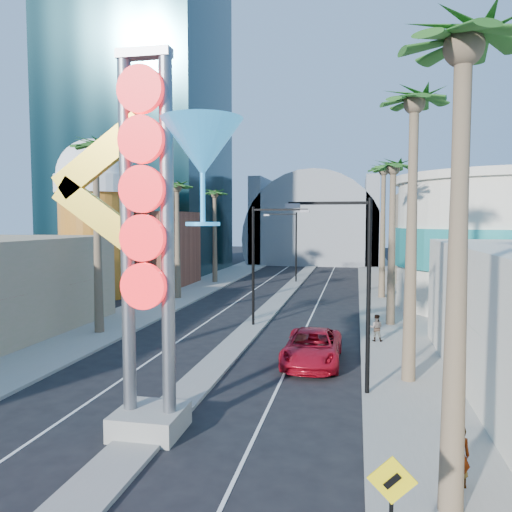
{
  "coord_description": "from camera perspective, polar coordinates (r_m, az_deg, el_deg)",
  "views": [
    {
      "loc": [
        6.69,
        -12.21,
        7.12
      ],
      "look_at": [
        -0.16,
        21.76,
        4.62
      ],
      "focal_mm": 35.0,
      "sensor_mm": 36.0,
      "label": 1
    }
  ],
  "objects": [
    {
      "name": "ground",
      "position": [
        15.64,
        -16.76,
        -23.13
      ],
      "size": [
        240.0,
        240.0,
        0.0
      ],
      "primitive_type": "plane",
      "color": "black",
      "rests_on": "ground"
    },
    {
      "name": "sidewalk_west",
      "position": [
        50.41,
        -7.46,
        -3.95
      ],
      "size": [
        5.0,
        100.0,
        0.15
      ],
      "primitive_type": "cube",
      "color": "gray",
      "rests_on": "ground"
    },
    {
      "name": "sidewalk_east",
      "position": [
        47.82,
        14.69,
        -4.49
      ],
      "size": [
        5.0,
        100.0,
        0.15
      ],
      "primitive_type": "cube",
      "color": "gray",
      "rests_on": "ground"
    },
    {
      "name": "median",
      "position": [
        51.14,
        3.79,
        -3.81
      ],
      "size": [
        1.6,
        84.0,
        0.15
      ],
      "primitive_type": "cube",
      "color": "gray",
      "rests_on": "ground"
    },
    {
      "name": "hotel_tower",
      "position": [
        72.57,
        -12.93,
        18.28
      ],
      "size": [
        20.0,
        20.0,
        50.0
      ],
      "primitive_type": "cube",
      "color": "black",
      "rests_on": "ground"
    },
    {
      "name": "brick_filler_west",
      "position": [
        55.19,
        -12.89,
        0.77
      ],
      "size": [
        10.0,
        10.0,
        8.0
      ],
      "primitive_type": "cube",
      "color": "brown",
      "rests_on": "ground"
    },
    {
      "name": "filler_east",
      "position": [
        60.96,
        20.2,
        1.87
      ],
      "size": [
        10.0,
        20.0,
        10.0
      ],
      "primitive_type": "cube",
      "color": "tan",
      "rests_on": "ground"
    },
    {
      "name": "beer_mug",
      "position": [
        48.41,
        -17.96,
        4.78
      ],
      "size": [
        7.0,
        7.0,
        14.5
      ],
      "color": "#AB5916",
      "rests_on": "ground"
    },
    {
      "name": "turquoise_building",
      "position": [
        43.74,
        26.39,
        1.24
      ],
      "size": [
        16.6,
        16.6,
        10.6
      ],
      "color": "beige",
      "rests_on": "ground"
    },
    {
      "name": "canopy",
      "position": [
        84.52,
        6.87,
        2.18
      ],
      "size": [
        22.0,
        16.0,
        22.0
      ],
      "color": "slate",
      "rests_on": "ground"
    },
    {
      "name": "neon_sign",
      "position": [
        16.27,
        -9.8,
        4.73
      ],
      "size": [
        6.53,
        2.6,
        12.55
      ],
      "color": "gray",
      "rests_on": "ground"
    },
    {
      "name": "ped_sign",
      "position": [
        10.59,
        15.23,
        -25.63
      ],
      "size": [
        0.92,
        0.12,
        2.66
      ],
      "color": "black",
      "rests_on": "sidewalk_east"
    },
    {
      "name": "streetlight_0",
      "position": [
        32.87,
        0.61,
        0.21
      ],
      "size": [
        3.79,
        0.25,
        8.0
      ],
      "color": "black",
      "rests_on": "ground"
    },
    {
      "name": "streetlight_1",
      "position": [
        56.72,
        4.07,
        1.84
      ],
      "size": [
        3.79,
        0.25,
        8.0
      ],
      "color": "black",
      "rests_on": "ground"
    },
    {
      "name": "streetlight_2",
      "position": [
        20.34,
        11.43,
        -2.41
      ],
      "size": [
        3.45,
        0.25,
        8.0
      ],
      "color": "black",
      "rests_on": "ground"
    },
    {
      "name": "palm_1",
      "position": [
        32.5,
        -17.86,
        10.47
      ],
      "size": [
        2.4,
        2.4,
        12.7
      ],
      "color": "brown",
      "rests_on": "ground"
    },
    {
      "name": "palm_2",
      "position": [
        45.1,
        -9.04,
        7.07
      ],
      "size": [
        2.4,
        2.4,
        11.2
      ],
      "color": "brown",
      "rests_on": "ground"
    },
    {
      "name": "palm_3",
      "position": [
        56.49,
        -4.76,
        6.5
      ],
      "size": [
        2.4,
        2.4,
        11.2
      ],
      "color": "brown",
      "rests_on": "ground"
    },
    {
      "name": "palm_4",
      "position": [
        12.85,
        22.57,
        18.52
      ],
      "size": [
        2.4,
        2.4,
        12.2
      ],
      "color": "brown",
      "rests_on": "ground"
    },
    {
      "name": "palm_5",
      "position": [
        22.71,
        17.61,
        14.46
      ],
      "size": [
        2.4,
        2.4,
        13.2
      ],
      "color": "brown",
      "rests_on": "ground"
    },
    {
      "name": "palm_6",
      "position": [
        34.4,
        15.4,
        8.66
      ],
      "size": [
        2.4,
        2.4,
        11.7
      ],
      "color": "brown",
      "rests_on": "ground"
    },
    {
      "name": "palm_7",
      "position": [
        46.42,
        14.39,
        8.57
      ],
      "size": [
        2.4,
        2.4,
        12.7
      ],
      "color": "brown",
      "rests_on": "ground"
    },
    {
      "name": "red_pickup",
      "position": [
        25.27,
        6.45,
        -10.33
      ],
      "size": [
        2.74,
        5.93,
        1.65
      ],
      "primitive_type": "imported",
      "rotation": [
        0.0,
        0.0,
        -0.0
      ],
      "color": "#B80E21",
      "rests_on": "ground"
    },
    {
      "name": "pedestrian_a",
      "position": [
        14.97,
        22.13,
        -20.41
      ],
      "size": [
        0.65,
        0.47,
        1.66
      ],
      "primitive_type": "imported",
      "rotation": [
        0.0,
        0.0,
        3.26
      ],
      "color": "gray",
      "rests_on": "sidewalk_east"
    },
    {
      "name": "pedestrian_b",
      "position": [
        29.84,
        13.57,
        -7.98
      ],
      "size": [
        0.79,
        0.64,
        1.55
      ],
      "primitive_type": "imported",
      "rotation": [
        0.0,
        0.0,
        3.07
      ],
      "color": "gray",
      "rests_on": "sidewalk_east"
    }
  ]
}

